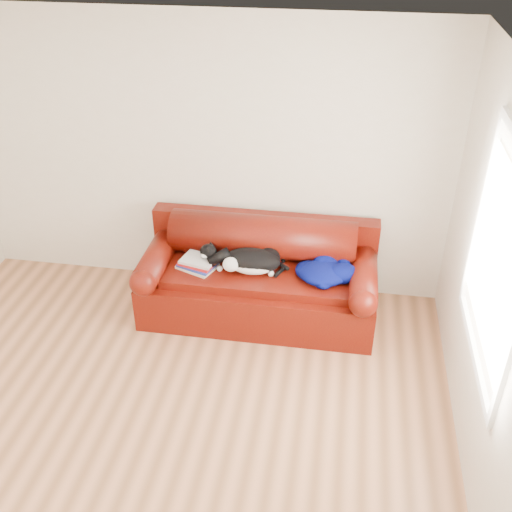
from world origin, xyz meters
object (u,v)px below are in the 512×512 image
(blanket, at_px, (326,271))
(cat, at_px, (251,261))
(sofa_base, at_px, (258,292))
(book_stack, at_px, (198,263))

(blanket, bearing_deg, cat, 179.39)
(sofa_base, xyz_separation_m, blanket, (0.60, -0.06, 0.33))
(sofa_base, height_order, blanket, blanket)
(sofa_base, bearing_deg, book_stack, -171.94)
(cat, distance_m, blanket, 0.66)
(book_stack, bearing_deg, blanket, 0.69)
(sofa_base, height_order, cat, cat)
(cat, bearing_deg, sofa_base, 22.93)
(cat, bearing_deg, blanket, -22.23)
(sofa_base, relative_size, blanket, 3.39)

